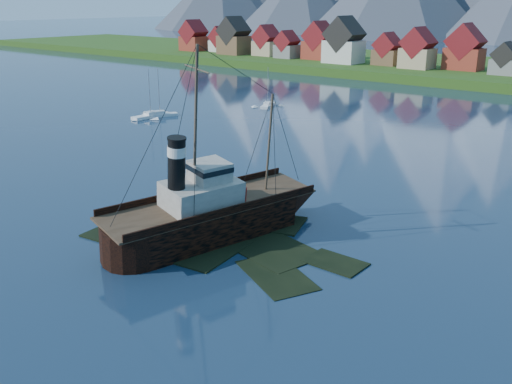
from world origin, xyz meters
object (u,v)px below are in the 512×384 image
Objects in this scene: tugboat_wreck at (219,211)px; sailboat_b at (160,116)px; sailboat_a at (151,116)px; sailboat_c at (268,106)px.

tugboat_wreck is 71.81m from sailboat_b.
sailboat_c is (12.05, 27.96, -0.02)m from sailboat_a.
tugboat_wreck is 2.80× the size of sailboat_c.
sailboat_a is at bearing -89.13° from sailboat_b.
sailboat_b is 28.30m from sailboat_c.
sailboat_b is (0.95, 1.93, 0.02)m from sailboat_a.
sailboat_a is at bearing 157.79° from tugboat_wreck.
tugboat_wreck is 2.49× the size of sailboat_a.
tugboat_wreck is 2.49× the size of sailboat_b.
sailboat_a is 30.45m from sailboat_c.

